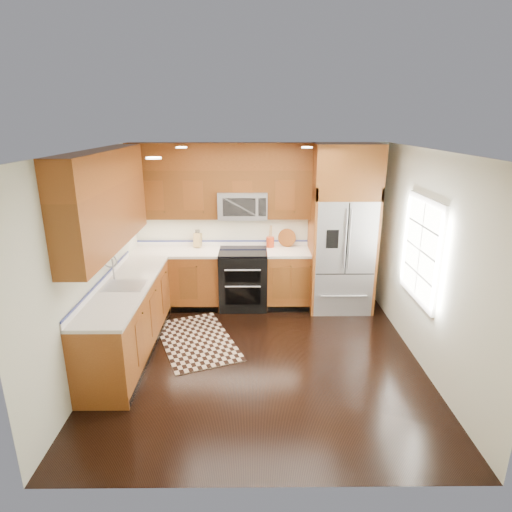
{
  "coord_description": "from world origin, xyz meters",
  "views": [
    {
      "loc": [
        -0.09,
        -4.81,
        2.92
      ],
      "look_at": [
        -0.05,
        0.6,
        1.2
      ],
      "focal_mm": 30.0,
      "sensor_mm": 36.0,
      "label": 1
    }
  ],
  "objects_px": {
    "rug": "(197,340)",
    "knife_block": "(198,240)",
    "range": "(243,279)",
    "utensil_crock": "(270,240)",
    "refrigerator": "(342,229)"
  },
  "relations": [
    {
      "from": "rug",
      "to": "knife_block",
      "type": "bearing_deg",
      "value": 73.12
    },
    {
      "from": "range",
      "to": "rug",
      "type": "xyz_separation_m",
      "value": [
        -0.63,
        -1.16,
        -0.46
      ]
    },
    {
      "from": "knife_block",
      "to": "utensil_crock",
      "type": "relative_size",
      "value": 0.81
    },
    {
      "from": "refrigerator",
      "to": "rug",
      "type": "bearing_deg",
      "value": -152.69
    },
    {
      "from": "refrigerator",
      "to": "knife_block",
      "type": "bearing_deg",
      "value": 172.81
    },
    {
      "from": "knife_block",
      "to": "utensil_crock",
      "type": "bearing_deg",
      "value": -1.11
    },
    {
      "from": "refrigerator",
      "to": "utensil_crock",
      "type": "distance_m",
      "value": 1.17
    },
    {
      "from": "refrigerator",
      "to": "utensil_crock",
      "type": "bearing_deg",
      "value": 166.51
    },
    {
      "from": "rug",
      "to": "knife_block",
      "type": "xyz_separation_m",
      "value": [
        -0.12,
        1.41,
        1.05
      ]
    },
    {
      "from": "rug",
      "to": "utensil_crock",
      "type": "xyz_separation_m",
      "value": [
        1.07,
        1.39,
        1.06
      ]
    },
    {
      "from": "refrigerator",
      "to": "rug",
      "type": "relative_size",
      "value": 1.72
    },
    {
      "from": "range",
      "to": "utensil_crock",
      "type": "xyz_separation_m",
      "value": [
        0.44,
        0.23,
        0.59
      ]
    },
    {
      "from": "refrigerator",
      "to": "rug",
      "type": "distance_m",
      "value": 2.77
    },
    {
      "from": "rug",
      "to": "knife_block",
      "type": "distance_m",
      "value": 1.77
    },
    {
      "from": "knife_block",
      "to": "refrigerator",
      "type": "bearing_deg",
      "value": -7.19
    }
  ]
}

